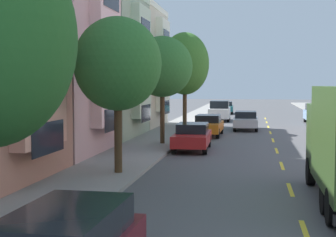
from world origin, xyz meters
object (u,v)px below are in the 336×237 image
(street_tree_third, at_px, (162,67))
(parked_sedan_teal, at_px, (225,107))
(parked_suv_white, at_px, (220,111))
(parked_sedan_red, at_px, (192,136))
(street_tree_second, at_px, (118,64))
(parked_sedan_orange, at_px, (208,125))
(street_tree_farthest, at_px, (185,64))
(parked_pickup_sky, at_px, (317,114))
(moving_silver_sedan, at_px, (246,120))

(street_tree_third, distance_m, parked_sedan_teal, 31.83)
(parked_suv_white, xyz_separation_m, parked_sedan_red, (-0.07, -21.49, -0.24))
(street_tree_second, relative_size, parked_sedan_teal, 1.32)
(parked_suv_white, bearing_deg, parked_sedan_orange, -89.49)
(parked_suv_white, distance_m, parked_sedan_orange, 13.98)
(street_tree_farthest, height_order, parked_suv_white, street_tree_farthest)
(street_tree_farthest, relative_size, parked_pickup_sky, 1.38)
(parked_sedan_teal, distance_m, parked_sedan_orange, 25.66)
(parked_sedan_orange, bearing_deg, parked_suv_white, 90.51)
(parked_pickup_sky, height_order, parked_sedan_red, parked_pickup_sky)
(parked_sedan_teal, bearing_deg, street_tree_second, -92.66)
(street_tree_second, height_order, parked_sedan_orange, street_tree_second)
(parked_pickup_sky, relative_size, moving_silver_sedan, 1.18)
(street_tree_second, xyz_separation_m, parked_sedan_orange, (2.12, 15.53, -3.57))
(street_tree_third, xyz_separation_m, street_tree_farthest, (0.00, 9.65, 0.54))
(parked_pickup_sky, bearing_deg, street_tree_farthest, -142.28)
(parked_suv_white, bearing_deg, parked_sedan_teal, 90.40)
(parked_suv_white, xyz_separation_m, parked_sedan_orange, (0.12, -13.97, -0.24))
(parked_sedan_orange, relative_size, moving_silver_sedan, 1.01)
(street_tree_third, height_order, parked_sedan_red, street_tree_third)
(street_tree_second, distance_m, parked_suv_white, 29.76)
(parked_suv_white, bearing_deg, moving_silver_sedan, -74.03)
(street_tree_third, height_order, parked_sedan_orange, street_tree_third)
(parked_sedan_teal, distance_m, moving_silver_sedan, 20.96)
(parked_sedan_teal, xyz_separation_m, parked_sedan_orange, (0.20, -25.66, 0.00))
(parked_sedan_teal, bearing_deg, parked_sedan_orange, -89.54)
(parked_pickup_sky, relative_size, parked_sedan_teal, 1.17)
(street_tree_second, relative_size, street_tree_third, 0.98)
(parked_pickup_sky, height_order, parked_sedan_orange, parked_pickup_sky)
(moving_silver_sedan, bearing_deg, street_tree_second, -102.70)
(parked_sedan_red, relative_size, moving_silver_sedan, 1.01)
(parked_pickup_sky, bearing_deg, parked_suv_white, 168.13)
(street_tree_farthest, height_order, parked_sedan_teal, street_tree_farthest)
(parked_sedan_red, height_order, moving_silver_sedan, same)
(street_tree_third, height_order, moving_silver_sedan, street_tree_third)
(parked_suv_white, distance_m, parked_sedan_red, 21.49)
(parked_sedan_red, bearing_deg, street_tree_second, -103.53)
(street_tree_third, distance_m, moving_silver_sedan, 12.30)
(parked_suv_white, height_order, parked_sedan_teal, parked_suv_white)
(parked_suv_white, xyz_separation_m, moving_silver_sedan, (2.60, -9.09, -0.24))
(parked_sedan_red, bearing_deg, parked_suv_white, 89.82)
(street_tree_farthest, relative_size, parked_sedan_red, 1.61)
(parked_suv_white, bearing_deg, street_tree_third, -95.75)
(parked_pickup_sky, bearing_deg, parked_sedan_red, -114.30)
(street_tree_second, distance_m, parked_pickup_sky, 29.90)
(street_tree_third, xyz_separation_m, moving_silver_sedan, (4.60, 10.76, -3.77))
(parked_sedan_orange, bearing_deg, parked_sedan_teal, 90.46)
(street_tree_farthest, bearing_deg, moving_silver_sedan, 13.53)
(street_tree_third, xyz_separation_m, parked_sedan_teal, (1.92, 31.54, -3.77))
(parked_sedan_teal, height_order, parked_sedan_orange, same)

